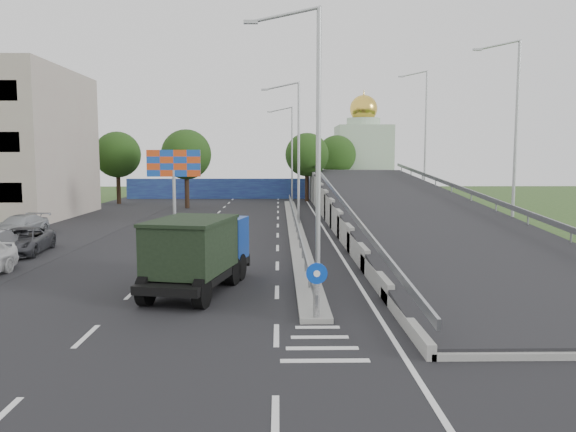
{
  "coord_description": "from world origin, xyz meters",
  "views": [
    {
      "loc": [
        -1.13,
        -14.26,
        5.02
      ],
      "look_at": [
        -0.69,
        12.17,
        2.2
      ],
      "focal_mm": 35.0,
      "sensor_mm": 36.0,
      "label": 1
    }
  ],
  "objects_px": {
    "sign_bollard": "(317,290)",
    "church": "(363,154)",
    "lamp_post_mid": "(296,145)",
    "lamp_post_far": "(290,149)",
    "lamp_post_near": "(313,134)",
    "parked_car_d": "(19,226)",
    "dump_truck": "(199,250)",
    "billboard": "(174,167)",
    "parked_car_c": "(22,241)"
  },
  "relations": [
    {
      "from": "billboard",
      "to": "lamp_post_mid",
      "type": "bearing_deg",
      "value": -12.38
    },
    {
      "from": "lamp_post_mid",
      "to": "church",
      "type": "xyz_separation_m",
      "value": [
        9.89,
        34.0,
        -0.5
      ]
    },
    {
      "from": "lamp_post_far",
      "to": "billboard",
      "type": "distance_m",
      "value": 20.24
    },
    {
      "from": "lamp_post_far",
      "to": "church",
      "type": "height_order",
      "value": "church"
    },
    {
      "from": "sign_bollard",
      "to": "church",
      "type": "height_order",
      "value": "church"
    },
    {
      "from": "church",
      "to": "parked_car_d",
      "type": "xyz_separation_m",
      "value": [
        -27.23,
        -39.49,
        -4.62
      ]
    },
    {
      "from": "parked_car_d",
      "to": "lamp_post_near",
      "type": "bearing_deg",
      "value": -32.98
    },
    {
      "from": "lamp_post_mid",
      "to": "parked_car_c",
      "type": "bearing_deg",
      "value": -141.43
    },
    {
      "from": "lamp_post_far",
      "to": "dump_truck",
      "type": "xyz_separation_m",
      "value": [
        -4.23,
        -39.5,
        -4.26
      ]
    },
    {
      "from": "parked_car_d",
      "to": "billboard",
      "type": "bearing_deg",
      "value": 49.22
    },
    {
      "from": "parked_car_c",
      "to": "parked_car_d",
      "type": "relative_size",
      "value": 1.02
    },
    {
      "from": "lamp_post_mid",
      "to": "lamp_post_far",
      "type": "height_order",
      "value": "same"
    },
    {
      "from": "parked_car_d",
      "to": "church",
      "type": "bearing_deg",
      "value": 62.35
    },
    {
      "from": "lamp_post_near",
      "to": "dump_truck",
      "type": "bearing_deg",
      "value": 173.23
    },
    {
      "from": "lamp_post_near",
      "to": "parked_car_d",
      "type": "bearing_deg",
      "value": 140.08
    },
    {
      "from": "parked_car_d",
      "to": "lamp_post_mid",
      "type": "bearing_deg",
      "value": 24.5
    },
    {
      "from": "lamp_post_mid",
      "to": "lamp_post_far",
      "type": "distance_m",
      "value": 20.0
    },
    {
      "from": "church",
      "to": "dump_truck",
      "type": "xyz_separation_m",
      "value": [
        -14.12,
        -53.5,
        -3.77
      ]
    },
    {
      "from": "dump_truck",
      "to": "lamp_post_mid",
      "type": "bearing_deg",
      "value": 89.91
    },
    {
      "from": "sign_bollard",
      "to": "lamp_post_near",
      "type": "distance_m",
      "value": 6.12
    },
    {
      "from": "billboard",
      "to": "dump_truck",
      "type": "relative_size",
      "value": 0.82
    },
    {
      "from": "lamp_post_near",
      "to": "parked_car_d",
      "type": "height_order",
      "value": "lamp_post_near"
    },
    {
      "from": "lamp_post_mid",
      "to": "lamp_post_far",
      "type": "bearing_deg",
      "value": 90.0
    },
    {
      "from": "sign_bollard",
      "to": "lamp_post_near",
      "type": "bearing_deg",
      "value": 88.36
    },
    {
      "from": "sign_bollard",
      "to": "parked_car_c",
      "type": "distance_m",
      "value": 18.9
    },
    {
      "from": "sign_bollard",
      "to": "lamp_post_far",
      "type": "xyz_separation_m",
      "value": [
        0.11,
        43.83,
        4.77
      ]
    },
    {
      "from": "sign_bollard",
      "to": "billboard",
      "type": "bearing_deg",
      "value": 109.21
    },
    {
      "from": "lamp_post_near",
      "to": "church",
      "type": "relative_size",
      "value": 0.73
    },
    {
      "from": "lamp_post_far",
      "to": "parked_car_d",
      "type": "relative_size",
      "value": 2.13
    },
    {
      "from": "sign_bollard",
      "to": "dump_truck",
      "type": "relative_size",
      "value": 0.25
    },
    {
      "from": "sign_bollard",
      "to": "parked_car_d",
      "type": "xyz_separation_m",
      "value": [
        -17.23,
        18.34,
        -0.35
      ]
    },
    {
      "from": "lamp_post_far",
      "to": "dump_truck",
      "type": "distance_m",
      "value": 39.95
    },
    {
      "from": "billboard",
      "to": "sign_bollard",
      "type": "bearing_deg",
      "value": -70.79
    },
    {
      "from": "sign_bollard",
      "to": "church",
      "type": "relative_size",
      "value": 0.12
    },
    {
      "from": "sign_bollard",
      "to": "lamp_post_near",
      "type": "xyz_separation_m",
      "value": [
        0.11,
        3.83,
        4.77
      ]
    },
    {
      "from": "lamp_post_far",
      "to": "lamp_post_near",
      "type": "bearing_deg",
      "value": -90.0
    },
    {
      "from": "lamp_post_near",
      "to": "parked_car_d",
      "type": "xyz_separation_m",
      "value": [
        -17.34,
        14.51,
        -5.12
      ]
    },
    {
      "from": "lamp_post_near",
      "to": "dump_truck",
      "type": "xyz_separation_m",
      "value": [
        -4.23,
        0.5,
        -4.26
      ]
    },
    {
      "from": "lamp_post_mid",
      "to": "lamp_post_far",
      "type": "xyz_separation_m",
      "value": [
        0.0,
        20.0,
        0.0
      ]
    },
    {
      "from": "parked_car_c",
      "to": "parked_car_d",
      "type": "height_order",
      "value": "parked_car_d"
    },
    {
      "from": "dump_truck",
      "to": "sign_bollard",
      "type": "bearing_deg",
      "value": -34.27
    },
    {
      "from": "billboard",
      "to": "dump_truck",
      "type": "height_order",
      "value": "billboard"
    },
    {
      "from": "sign_bollard",
      "to": "billboard",
      "type": "xyz_separation_m",
      "value": [
        -9.0,
        25.83,
        3.15
      ]
    },
    {
      "from": "lamp_post_near",
      "to": "lamp_post_mid",
      "type": "xyz_separation_m",
      "value": [
        0.0,
        20.0,
        0.0
      ]
    },
    {
      "from": "lamp_post_mid",
      "to": "parked_car_c",
      "type": "distance_m",
      "value": 19.19
    },
    {
      "from": "church",
      "to": "lamp_post_mid",
      "type": "bearing_deg",
      "value": -106.22
    },
    {
      "from": "sign_bollard",
      "to": "lamp_post_mid",
      "type": "relative_size",
      "value": 0.17
    },
    {
      "from": "dump_truck",
      "to": "parked_car_c",
      "type": "distance_m",
      "value": 13.0
    },
    {
      "from": "parked_car_c",
      "to": "lamp_post_near",
      "type": "bearing_deg",
      "value": -36.41
    },
    {
      "from": "lamp_post_mid",
      "to": "dump_truck",
      "type": "distance_m",
      "value": 20.4
    }
  ]
}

